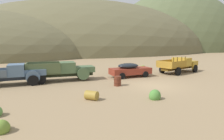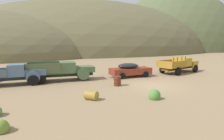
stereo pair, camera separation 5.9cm
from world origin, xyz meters
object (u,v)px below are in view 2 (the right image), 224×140
object	(u,v)px
car_rust_red	(131,70)
oil_drum_spare	(117,81)
truck_mustard	(181,65)
truck_chalk_blue	(16,74)
truck_weathered_green	(65,70)
oil_drum_foreground	(91,95)

from	to	relation	value
car_rust_red	oil_drum_spare	size ratio (longest dim) A/B	5.76
car_rust_red	oil_drum_spare	world-z (taller)	car_rust_red
truck_mustard	truck_chalk_blue	bearing A→B (deg)	163.49
truck_mustard	car_rust_red	bearing A→B (deg)	167.35
car_rust_red	truck_mustard	world-z (taller)	truck_mustard
truck_weathered_green	car_rust_red	size ratio (longest dim) A/B	1.35
car_rust_red	oil_drum_spare	distance (m)	4.82
truck_chalk_blue	truck_mustard	bearing A→B (deg)	0.67
oil_drum_spare	oil_drum_foreground	world-z (taller)	oil_drum_spare
truck_chalk_blue	oil_drum_spare	distance (m)	9.31
truck_mustard	oil_drum_spare	size ratio (longest dim) A/B	7.70
car_rust_red	oil_drum_spare	xyz separation A→B (m)	(-3.61, -3.17, -0.38)
truck_weathered_green	oil_drum_spare	bearing A→B (deg)	-43.59
truck_weathered_green	truck_mustard	xyz separation A→B (m)	(14.59, -1.63, -0.03)
truck_mustard	oil_drum_foreground	xyz separation A→B (m)	(-14.79, -5.82, -0.70)
oil_drum_spare	oil_drum_foreground	bearing A→B (deg)	-141.97
oil_drum_spare	truck_mustard	bearing A→B (deg)	14.87
oil_drum_spare	truck_weathered_green	bearing A→B (deg)	127.02
truck_mustard	oil_drum_foreground	distance (m)	15.91
truck_weathered_green	truck_mustard	bearing A→B (deg)	3.00
car_rust_red	truck_mustard	bearing A→B (deg)	4.18
truck_chalk_blue	oil_drum_foreground	size ratio (longest dim) A/B	6.06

